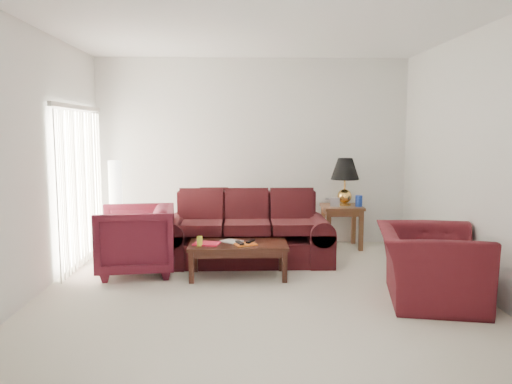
{
  "coord_description": "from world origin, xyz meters",
  "views": [
    {
      "loc": [
        -0.2,
        -5.61,
        1.84
      ],
      "look_at": [
        0.0,
        0.85,
        1.05
      ],
      "focal_mm": 35.0,
      "sensor_mm": 36.0,
      "label": 1
    }
  ],
  "objects_px": {
    "sofa": "(247,229)",
    "armchair_left": "(136,240)",
    "floor_lamp": "(116,205)",
    "end_table": "(341,226)",
    "coffee_table": "(238,260)",
    "armchair_right": "(430,266)"
  },
  "relations": [
    {
      "from": "sofa",
      "to": "armchair_left",
      "type": "height_order",
      "value": "sofa"
    },
    {
      "from": "floor_lamp",
      "to": "armchair_left",
      "type": "relative_size",
      "value": 1.45
    },
    {
      "from": "sofa",
      "to": "end_table",
      "type": "height_order",
      "value": "sofa"
    },
    {
      "from": "armchair_left",
      "to": "coffee_table",
      "type": "distance_m",
      "value": 1.36
    },
    {
      "from": "sofa",
      "to": "floor_lamp",
      "type": "relative_size",
      "value": 1.67
    },
    {
      "from": "armchair_left",
      "to": "coffee_table",
      "type": "relative_size",
      "value": 0.79
    },
    {
      "from": "sofa",
      "to": "coffee_table",
      "type": "bearing_deg",
      "value": -94.19
    },
    {
      "from": "armchair_right",
      "to": "coffee_table",
      "type": "height_order",
      "value": "armchair_right"
    },
    {
      "from": "floor_lamp",
      "to": "armchair_left",
      "type": "xyz_separation_m",
      "value": [
        0.57,
        -1.28,
        -0.26
      ]
    },
    {
      "from": "floor_lamp",
      "to": "coffee_table",
      "type": "distance_m",
      "value": 2.46
    },
    {
      "from": "end_table",
      "to": "floor_lamp",
      "type": "height_order",
      "value": "floor_lamp"
    },
    {
      "from": "sofa",
      "to": "armchair_right",
      "type": "bearing_deg",
      "value": -35.52
    },
    {
      "from": "sofa",
      "to": "end_table",
      "type": "bearing_deg",
      "value": 35.27
    },
    {
      "from": "floor_lamp",
      "to": "armchair_left",
      "type": "bearing_deg",
      "value": -66.18
    },
    {
      "from": "end_table",
      "to": "armchair_right",
      "type": "xyz_separation_m",
      "value": [
        0.44,
        -2.56,
        0.06
      ]
    },
    {
      "from": "end_table",
      "to": "coffee_table",
      "type": "relative_size",
      "value": 0.54
    },
    {
      "from": "coffee_table",
      "to": "end_table",
      "type": "bearing_deg",
      "value": 22.34
    },
    {
      "from": "sofa",
      "to": "end_table",
      "type": "distance_m",
      "value": 1.75
    },
    {
      "from": "end_table",
      "to": "armchair_left",
      "type": "xyz_separation_m",
      "value": [
        -2.96,
        -1.38,
        0.11
      ]
    },
    {
      "from": "armchair_right",
      "to": "coffee_table",
      "type": "bearing_deg",
      "value": 76.23
    },
    {
      "from": "coffee_table",
      "to": "floor_lamp",
      "type": "bearing_deg",
      "value": 120.05
    },
    {
      "from": "sofa",
      "to": "armchair_left",
      "type": "relative_size",
      "value": 2.42
    }
  ]
}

